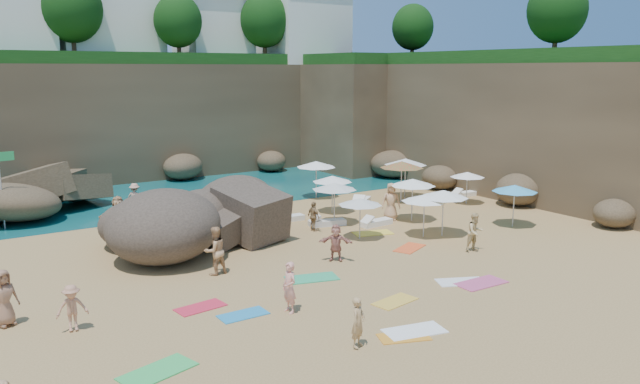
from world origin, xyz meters
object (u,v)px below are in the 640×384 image
person_stand_3 (314,216)px  person_stand_4 (391,202)px  parasol_0 (316,164)px  person_stand_6 (289,287)px  person_stand_2 (135,197)px  parasol_1 (332,179)px  parasol_2 (334,186)px  flag_pole (3,179)px  rock_outcrop (200,240)px  lounger_0 (256,206)px  person_stand_5 (119,217)px  person_stand_1 (215,251)px

person_stand_3 → person_stand_4: bearing=-97.3°
parasol_0 → person_stand_6: (-10.56, -14.70, -1.22)m
person_stand_2 → parasol_0: bearing=-149.0°
parasol_1 → parasol_2: 2.56m
flag_pole → parasol_1: bearing=-21.6°
rock_outcrop → person_stand_3: bearing=-16.3°
lounger_0 → person_stand_5: size_ratio=0.92×
person_stand_5 → person_stand_4: bearing=-7.1°
parasol_0 → person_stand_1: parasol_0 is taller
parasol_0 → person_stand_1: 14.82m
rock_outcrop → parasol_0: parasol_0 is taller
rock_outcrop → person_stand_5: 4.00m
person_stand_3 → parasol_1: bearing=-50.7°
person_stand_1 → person_stand_6: 4.83m
flag_pole → person_stand_3: flag_pole is taller
flag_pole → person_stand_2: bearing=1.5°
parasol_2 → person_stand_6: 11.73m
flag_pole → lounger_0: flag_pole is taller
flag_pole → parasol_1: flag_pole is taller
lounger_0 → person_stand_4: (4.56, -6.32, 0.84)m
person_stand_2 → person_stand_6: person_stand_6 is taller
person_stand_1 → person_stand_5: person_stand_5 is taller
person_stand_1 → person_stand_2: 12.29m
flag_pole → person_stand_5: 6.39m
person_stand_4 → parasol_2: bearing=-163.9°
parasol_1 → person_stand_4: parasol_1 is taller
person_stand_2 → person_stand_5: 5.29m
person_stand_3 → person_stand_4: (4.55, -0.31, 0.25)m
person_stand_1 → person_stand_5: bearing=-85.4°
lounger_0 → person_stand_2: person_stand_2 is taller
parasol_2 → lounger_0: 5.97m
parasol_0 → person_stand_2: (-10.28, 2.38, -1.28)m
rock_outcrop → person_stand_6: person_stand_6 is taller
parasol_2 → person_stand_3: size_ratio=1.55×
person_stand_6 → person_stand_5: bearing=-173.2°
parasol_2 → person_stand_4: size_ratio=1.15×
person_stand_1 → person_stand_6: bearing=88.2°
flag_pole → person_stand_3: bearing=-35.5°
lounger_0 → person_stand_6: 15.48m
flag_pole → lounger_0: size_ratio=2.18×
parasol_0 → person_stand_5: size_ratio=1.23×
rock_outcrop → parasol_1: size_ratio=3.32×
person_stand_1 → parasol_1: bearing=-154.3°
person_stand_1 → person_stand_3: 7.41m
person_stand_2 → person_stand_5: person_stand_5 is taller
rock_outcrop → person_stand_6: 9.78m
person_stand_1 → person_stand_2: (0.71, 12.26, -0.15)m
parasol_2 → parasol_1: bearing=57.9°
parasol_0 → lounger_0: 4.82m
person_stand_4 → person_stand_6: (-10.72, -7.86, -0.14)m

